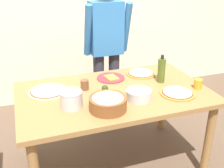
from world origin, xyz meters
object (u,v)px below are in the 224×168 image
at_px(olive_oil_bottle, 161,70).
at_px(steel_pot, 71,99).
at_px(plate_with_slice, 111,78).
at_px(pizza_cooked_on_tray, 141,73).
at_px(pizza_second_cooked, 177,93).
at_px(avocado, 105,89).
at_px(mixing_bowl_steel, 139,95).
at_px(dining_table, 114,101).
at_px(person_cook, 106,45).
at_px(cup_orange, 198,84).
at_px(pizza_raw_on_board, 48,91).
at_px(popcorn_bowl, 108,102).
at_px(cup_small_brown, 85,85).

xyz_separation_m(olive_oil_bottle, steel_pot, (-0.86, -0.20, -0.05)).
bearing_deg(plate_with_slice, pizza_cooked_on_tray, 1.72).
xyz_separation_m(pizza_second_cooked, avocado, (-0.56, 0.22, 0.03)).
xyz_separation_m(pizza_second_cooked, mixing_bowl_steel, (-0.34, 0.02, 0.03)).
bearing_deg(dining_table, person_cook, 76.46).
relative_size(steel_pot, avocado, 2.48).
bearing_deg(person_cook, olive_oil_bottle, -67.49).
distance_m(person_cook, cup_orange, 1.08).
xyz_separation_m(pizza_raw_on_board, plate_with_slice, (0.59, 0.10, -0.00)).
distance_m(pizza_second_cooked, avocado, 0.60).
bearing_deg(popcorn_bowl, pizza_second_cooked, 5.15).
xyz_separation_m(dining_table, pizza_second_cooked, (0.48, -0.22, 0.10)).
bearing_deg(person_cook, pizza_raw_on_board, -140.50).
xyz_separation_m(pizza_second_cooked, cup_small_brown, (-0.70, 0.34, 0.03)).
bearing_deg(steel_pot, mixing_bowl_steel, -5.78).
height_order(plate_with_slice, mixing_bowl_steel, mixing_bowl_steel).
distance_m(popcorn_bowl, cup_small_brown, 0.41).
height_order(pizza_cooked_on_tray, pizza_second_cooked, same).
bearing_deg(pizza_raw_on_board, person_cook, 39.50).
bearing_deg(plate_with_slice, pizza_raw_on_board, -170.16).
bearing_deg(olive_oil_bottle, mixing_bowl_steel, -143.08).
relative_size(cup_orange, avocado, 1.21).
height_order(popcorn_bowl, steel_pot, steel_pot).
relative_size(mixing_bowl_steel, cup_small_brown, 2.35).
relative_size(dining_table, avocado, 22.86).
bearing_deg(steel_pot, person_cook, 57.48).
relative_size(pizza_raw_on_board, mixing_bowl_steel, 1.65).
distance_m(pizza_cooked_on_tray, cup_small_brown, 0.62).
relative_size(pizza_raw_on_board, steel_pot, 1.90).
xyz_separation_m(pizza_second_cooked, popcorn_bowl, (-0.63, -0.06, 0.05)).
bearing_deg(mixing_bowl_steel, dining_table, 125.63).
xyz_separation_m(olive_oil_bottle, cup_small_brown, (-0.69, 0.07, -0.07)).
relative_size(person_cook, pizza_second_cooked, 5.60).
relative_size(person_cook, cup_small_brown, 19.06).
distance_m(pizza_raw_on_board, plate_with_slice, 0.60).
distance_m(dining_table, popcorn_bowl, 0.34).
distance_m(dining_table, pizza_second_cooked, 0.54).
height_order(olive_oil_bottle, steel_pot, olive_oil_bottle).
bearing_deg(cup_orange, dining_table, 166.02).
height_order(mixing_bowl_steel, steel_pot, steel_pot).
height_order(steel_pot, cup_orange, steel_pot).
xyz_separation_m(person_cook, pizza_raw_on_board, (-0.71, -0.59, -0.17)).
relative_size(plate_with_slice, olive_oil_bottle, 1.02).
relative_size(popcorn_bowl, steel_pot, 1.61).
xyz_separation_m(plate_with_slice, cup_small_brown, (-0.29, -0.15, 0.03)).
xyz_separation_m(steel_pot, cup_small_brown, (0.17, 0.27, -0.02)).
relative_size(pizza_cooked_on_tray, avocado, 4.04).
distance_m(pizza_second_cooked, olive_oil_bottle, 0.29).
distance_m(dining_table, mixing_bowl_steel, 0.27).
bearing_deg(mixing_bowl_steel, pizza_raw_on_board, 151.31).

